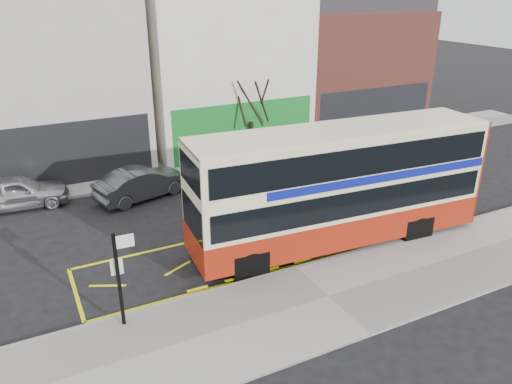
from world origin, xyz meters
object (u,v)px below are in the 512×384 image
bus_stop_post (120,270)px  street_tree_right (251,89)px  car_grey (143,183)px  car_white (299,149)px  double_decker_bus (340,185)px  car_silver (16,192)px

bus_stop_post → street_tree_right: street_tree_right is taller
street_tree_right → car_grey: bearing=-158.7°
car_grey → car_white: (8.93, 1.03, -0.00)m
double_decker_bus → street_tree_right: (1.39, 10.12, 1.58)m
car_silver → street_tree_right: 12.55m
double_decker_bus → car_grey: double_decker_bus is taller
double_decker_bus → street_tree_right: 10.34m
bus_stop_post → car_grey: 9.53m
car_silver → bus_stop_post: bearing=-163.0°
bus_stop_post → car_grey: bus_stop_post is taller
car_silver → car_grey: car_silver is taller
car_white → street_tree_right: 4.16m
bus_stop_post → street_tree_right: bearing=53.2°
car_silver → car_grey: size_ratio=0.99×
bus_stop_post → car_silver: 10.70m
car_silver → car_white: 14.16m
car_silver → car_white: bearing=-87.0°
car_grey → car_silver: bearing=59.2°
car_grey → street_tree_right: street_tree_right is taller
car_grey → street_tree_right: (6.85, 2.67, 3.20)m
bus_stop_post → car_silver: bus_stop_post is taller
double_decker_bus → street_tree_right: bearing=86.2°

